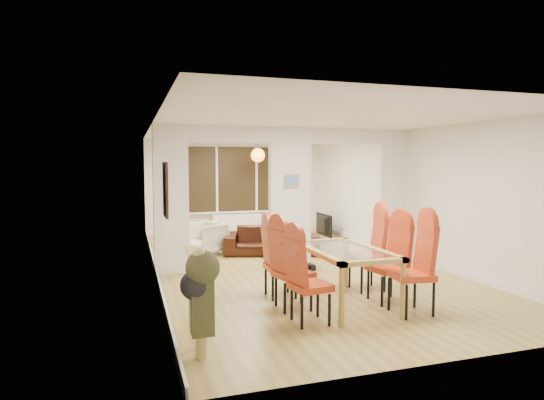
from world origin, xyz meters
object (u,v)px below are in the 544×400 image
dining_chair_la (310,279)px  dining_table (344,276)px  dining_chair_rc (367,252)px  dining_chair_ra (411,268)px  sofa (272,240)px  coffee_table (270,237)px  dining_chair_lb (293,267)px  dining_chair_lc (281,261)px  bottle (268,227)px  armchair (205,238)px  dining_chair_rb (387,262)px  television (320,225)px  bowl (278,231)px  person (177,214)px

dining_chair_la → dining_table: bearing=27.1°
dining_chair_rc → dining_chair_ra: bearing=-82.9°
sofa → coffee_table: size_ratio=1.80×
dining_chair_ra → coffee_table: size_ratio=1.06×
dining_chair_lb → dining_chair_lc: 0.57m
sofa → bottle: 1.42m
dining_table → armchair: 4.23m
coffee_table → bottle: size_ratio=4.27×
dining_chair_la → dining_chair_lb: dining_chair_lb is taller
coffee_table → dining_chair_lc: bearing=-105.2°
dining_chair_rc → coffee_table: 4.57m
dining_chair_rb → television: 5.96m
dining_chair_rc → bowl: (0.05, 4.48, -0.30)m
sofa → bowl: sofa is taller
dining_table → television: size_ratio=1.62×
dining_chair_ra → bowl: size_ratio=5.02×
dining_chair_ra → television: 6.48m
dining_chair_ra → bowl: 5.65m
person → dining_chair_lb: bearing=-8.5°
dining_chair_rc → coffee_table: bearing=99.9°
dining_table → dining_chair_ra: bearing=-43.4°
dining_chair_ra → coffee_table: (-0.13, 5.71, -0.46)m
dining_chair_lb → dining_chair_la: bearing=-103.8°
coffee_table → bottle: bottle is taller
dining_table → bottle: 5.07m
sofa → armchair: (-1.38, 0.37, 0.05)m
dining_chair_ra → dining_chair_lc: bearing=146.7°
person → bowl: 2.48m
dining_chair_rb → sofa: dining_chair_rb is taller
dining_table → television: 6.08m
dining_chair_la → armchair: (-0.54, 4.58, -0.19)m
dining_chair_la → television: size_ratio=1.05×
dining_chair_lc → dining_chair_rb: size_ratio=0.94×
person → television: bearing=79.0°
coffee_table → bowl: (0.20, -0.07, 0.16)m
dining_chair_lb → bottle: (1.18, 5.02, -0.17)m
dining_chair_lc → television: 5.84m
dining_chair_rc → television: dining_chair_rc is taller
dining_chair_la → dining_chair_lb: bearing=80.7°
person → television: person is taller
dining_chair_lb → dining_chair_rc: bearing=6.4°
dining_chair_rb → coffee_table: 5.19m
dining_chair_lb → coffee_table: 5.24m
dining_chair_rc → television: (1.46, 5.14, -0.29)m
dining_chair_lb → bottle: bearing=62.3°
dining_table → television: dining_table is taller
dining_chair_rb → person: size_ratio=0.73×
dining_chair_lc → dining_chair_la: bearing=-89.7°
bowl → dining_chair_lb: bearing=-106.0°
dining_chair_ra → television: dining_chair_ra is taller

